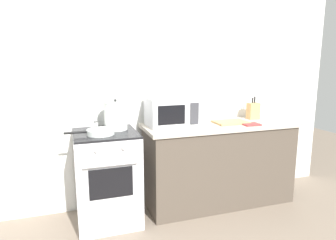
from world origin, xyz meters
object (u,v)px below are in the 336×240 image
cutting_board (231,122)px  knife_block (253,111)px  stock_pot (116,116)px  stove (107,177)px  oven_mitt (251,124)px  microwave (171,112)px  frying_pan (100,132)px

cutting_board → knife_block: 0.41m
stock_pot → cutting_board: stock_pot is taller
stove → oven_mitt: (1.52, -0.16, 0.47)m
microwave → knife_block: microwave is taller
knife_block → oven_mitt: 0.38m
stock_pot → frying_pan: size_ratio=0.69×
stove → oven_mitt: bearing=-6.0°
frying_pan → oven_mitt: (1.58, -0.08, -0.02)m
stove → oven_mitt: 1.60m
oven_mitt → frying_pan: bearing=177.2°
stove → frying_pan: bearing=-125.7°
cutting_board → knife_block: knife_block is taller
stock_pot → frying_pan: 0.27m
stove → stock_pot: size_ratio=2.92×
stove → knife_block: size_ratio=3.46×
frying_pan → knife_block: size_ratio=1.71×
frying_pan → microwave: microwave is taller
stove → frying_pan: 0.50m
cutting_board → frying_pan: bearing=-176.7°
stock_pot → microwave: (0.58, -0.01, 0.01)m
stove → microwave: size_ratio=1.84×
knife_block → oven_mitt: (-0.22, -0.30, -0.09)m
stove → knife_block: (1.74, 0.14, 0.56)m
stove → microwave: microwave is taller
oven_mitt → stock_pot: bearing=170.1°
stock_pot → knife_block: stock_pot is taller
stove → cutting_board: cutting_board is taller
stock_pot → microwave: 0.58m
stove → knife_block: bearing=4.6°
stock_pot → knife_block: bearing=2.0°
frying_pan → cutting_board: size_ratio=1.26×
frying_pan → knife_block: 1.82m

